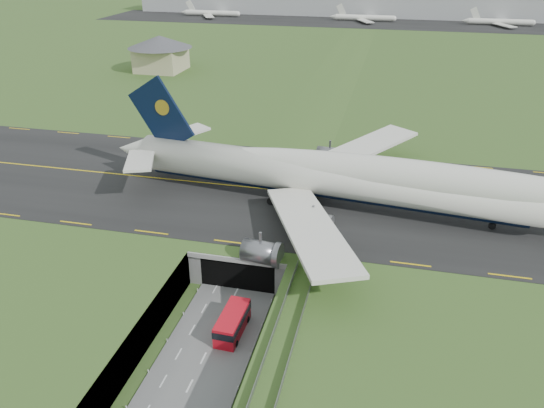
# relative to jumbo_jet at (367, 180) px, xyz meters

# --- Properties ---
(ground) EXTENTS (900.00, 900.00, 0.00)m
(ground) POSITION_rel_jumbo_jet_xyz_m (-17.88, -28.62, -11.88)
(ground) COLOR #355020
(ground) RESTS_ON ground
(airfield_deck) EXTENTS (800.00, 800.00, 6.00)m
(airfield_deck) POSITION_rel_jumbo_jet_xyz_m (-17.88, -28.62, -8.88)
(airfield_deck) COLOR gray
(airfield_deck) RESTS_ON ground
(trench_road) EXTENTS (12.00, 75.00, 0.20)m
(trench_road) POSITION_rel_jumbo_jet_xyz_m (-17.88, -36.12, -11.78)
(trench_road) COLOR slate
(trench_road) RESTS_ON ground
(taxiway) EXTENTS (800.00, 44.00, 0.18)m
(taxiway) POSITION_rel_jumbo_jet_xyz_m (-17.88, 4.38, -5.79)
(taxiway) COLOR black
(taxiway) RESTS_ON airfield_deck
(tunnel_portal) EXTENTS (17.00, 22.30, 6.00)m
(tunnel_portal) POSITION_rel_jumbo_jet_xyz_m (-17.88, -11.90, -8.55)
(tunnel_portal) COLOR gray
(tunnel_portal) RESTS_ON ground
(jumbo_jet) EXTENTS (105.42, 65.45, 21.78)m
(jumbo_jet) POSITION_rel_jumbo_jet_xyz_m (0.00, 0.00, 0.00)
(jumbo_jet) COLOR white
(jumbo_jet) RESTS_ON ground
(shuttle_tram) EXTENTS (3.31, 8.13, 3.27)m
(shuttle_tram) POSITION_rel_jumbo_jet_xyz_m (-15.64, -30.66, -10.09)
(shuttle_tram) COLOR red
(shuttle_tram) RESTS_ON ground
(service_building) EXTENTS (23.50, 23.50, 12.68)m
(service_building) POSITION_rel_jumbo_jet_xyz_m (-81.80, 96.64, 1.62)
(service_building) COLOR #BEB489
(service_building) RESTS_ON ground
(cargo_terminal) EXTENTS (320.00, 67.00, 15.60)m
(cargo_terminal) POSITION_rel_jumbo_jet_xyz_m (-17.95, 270.80, 2.07)
(cargo_terminal) COLOR #B2B2B2
(cargo_terminal) RESTS_ON ground
(distant_hills) EXTENTS (700.00, 91.00, 60.00)m
(distant_hills) POSITION_rel_jumbo_jet_xyz_m (46.50, 401.38, -15.88)
(distant_hills) COLOR #54655E
(distant_hills) RESTS_ON ground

